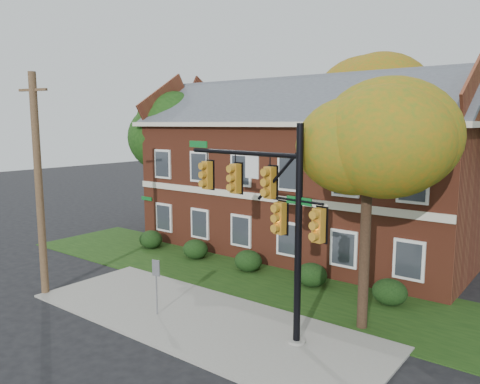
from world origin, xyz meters
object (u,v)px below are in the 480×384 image
Objects in this scene: tree_far_rear at (382,98)px; traffic_signal at (268,206)px; tree_near_right at (374,138)px; sign_post at (156,278)px; hedge_left at (195,249)px; hedge_far_right at (390,292)px; tree_left_rear at (168,131)px; hedge_right at (312,275)px; apartment_building at (304,163)px; utility_pole at (39,185)px; hedge_far_left at (151,239)px; hedge_center at (248,261)px.

tree_far_rear is 1.61× the size of traffic_signal.
sign_post is at bearing -152.04° from tree_near_right.
hedge_left is 1.00× the size of hedge_far_right.
tree_left_rear is (-16.73, 4.14, 6.16)m from hedge_far_right.
tree_near_right is at bearing -37.28° from hedge_right.
hedge_right is 0.16× the size of tree_left_rear.
utility_pole is at bearing -111.11° from apartment_building.
tree_left_rear is at bearing 155.42° from traffic_signal.
hedge_far_left is 14.00m from hedge_far_right.
hedge_right is (3.50, -5.25, -4.46)m from apartment_building.
hedge_left is at bearing -123.67° from apartment_building.
tree_far_rear is at bearing 58.18° from utility_pole.
tree_far_rear is 22.14m from utility_pole.
hedge_right is at bearing 109.84° from traffic_signal.
utility_pole reaches higher than hedge_far_right.
hedge_far_left is at bearing 168.73° from tree_near_right.
tree_near_right is (7.22, -8.09, 1.68)m from apartment_building.
apartment_building is at bearing 6.54° from tree_left_rear.
tree_far_rear is at bearing 108.13° from traffic_signal.
apartment_building is 13.89m from utility_pole.
tree_near_right is at bearing -85.48° from hedge_far_right.
hedge_left is 0.16× the size of tree_near_right.
hedge_right is 7.14m from sign_post.
hedge_far_left is (-7.00, -5.25, -4.46)m from apartment_building.
sign_post is at bearing -58.01° from hedge_left.
tree_near_right is 17.12m from tree_far_rear.
utility_pole is (-12.00, -7.70, 4.14)m from hedge_far_right.
hedge_left is at bearing 180.00° from hedge_far_right.
tree_near_right is at bearing -22.36° from tree_left_rear.
tree_left_rear is at bearing 123.42° from hedge_far_left.
tree_far_rear is 5.31× the size of sign_post.
hedge_far_right is (3.50, 0.00, 0.00)m from hedge_right.
hedge_far_right is (7.00, -5.25, -4.46)m from apartment_building.
tree_far_rear is at bearing 57.50° from hedge_far_left.
apartment_building reaches higher than hedge_far_left.
traffic_signal reaches higher than hedge_far_right.
hedge_right is at bearing 51.28° from sign_post.
hedge_left is at bearing 0.00° from hedge_far_left.
tree_near_right is at bearing 6.84° from utility_pole.
traffic_signal is 3.30× the size of sign_post.
tree_near_right is (0.22, -2.83, 6.14)m from hedge_far_right.
hedge_far_left is 10.50m from hedge_right.
hedge_far_left is 7.90m from tree_left_rear.
traffic_signal is at bearing -140.84° from tree_near_right.
hedge_left is 7.00m from hedge_right.
hedge_center is at bearing 0.00° from hedge_far_left.
traffic_signal is 5.21m from sign_post.
hedge_left is 10.26m from traffic_signal.
apartment_building is 1.63× the size of tree_far_rear.
utility_pole is (-9.54, -2.68, 0.22)m from traffic_signal.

